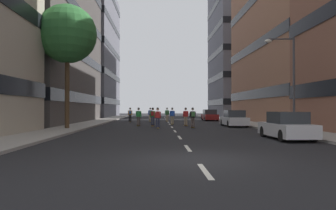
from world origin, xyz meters
The scene contains 22 objects.
ground_plane centered at (0.00, 22.99, 0.00)m, with size 137.95×137.95×0.00m, color black.
sidewalk_left centered at (-8.50, 25.87, 0.07)m, with size 2.92×63.23×0.14m, color #9E9991.
sidewalk_right centered at (8.50, 25.87, 0.07)m, with size 2.92×63.23×0.14m, color #9E9991.
lane_markings centered at (0.00, 23.00, 0.00)m, with size 0.16×52.20×0.01m.
building_left_mid centered at (-18.55, 26.74, 12.07)m, with size 17.31×23.10×23.96m.
building_left_far centered at (-18.55, 51.81, 12.51)m, with size 17.31×21.27×24.84m.
building_right_mid centered at (18.55, 26.74, 11.20)m, with size 17.31×21.59×22.21m.
building_right_far centered at (18.55, 51.81, 14.21)m, with size 17.31×16.73×28.23m.
parked_car_near centered at (5.84, 6.70, 0.70)m, with size 1.82×4.40×1.52m.
parked_car_mid centered at (5.84, 18.82, 0.70)m, with size 1.82×4.40×1.52m.
parked_car_far centered at (5.84, 32.73, 0.70)m, with size 1.82×4.40×1.52m.
street_tree_near centered at (-8.50, 14.92, 7.61)m, with size 4.66×4.66×9.83m.
streetlamp_right centered at (7.84, 11.18, 4.14)m, with size 2.13×0.30×6.50m.
skater_0 centered at (0.26, 22.90, 0.98)m, with size 0.56×0.92×1.78m.
skater_1 centered at (-3.12, 20.13, 0.98)m, with size 0.56×0.92×1.78m.
skater_2 centered at (-2.21, 29.66, 1.02)m, with size 0.56×0.92×1.78m.
skater_3 centered at (-0.07, 30.01, 1.02)m, with size 0.55×0.91×1.78m.
skater_4 centered at (-4.63, 28.30, 1.02)m, with size 0.55×0.91×1.78m.
skater_5 centered at (1.77, 16.98, 1.02)m, with size 0.55×0.91×1.78m.
skater_6 centered at (-1.28, 16.39, 0.98)m, with size 0.53×0.90×1.78m.
skater_7 centered at (-1.75, 19.45, 1.02)m, with size 0.56×0.92×1.78m.
skater_8 centered at (1.43, 20.06, 0.98)m, with size 0.57×0.92×1.78m.
Camera 1 is at (-1.30, -10.72, 1.73)m, focal length 34.15 mm.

